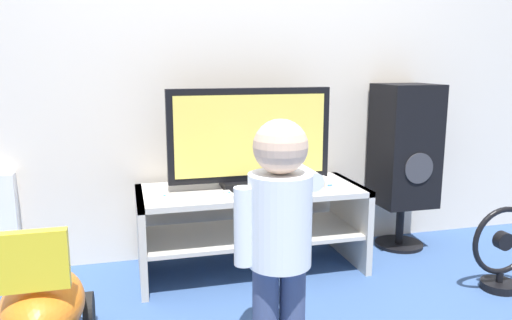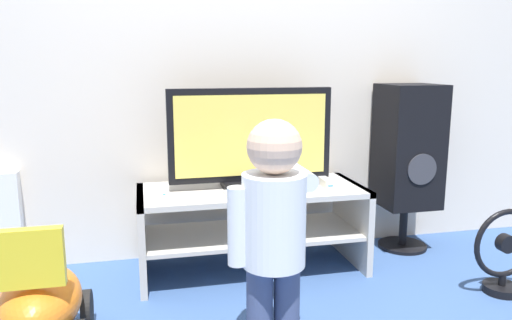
{
  "view_description": "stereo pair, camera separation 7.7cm",
  "coord_description": "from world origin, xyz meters",
  "views": [
    {
      "loc": [
        -0.66,
        -2.34,
        1.16
      ],
      "look_at": [
        0.0,
        0.16,
        0.66
      ],
      "focal_mm": 35.0,
      "sensor_mm": 36.0,
      "label": 1
    },
    {
      "loc": [
        -0.58,
        -2.36,
        1.16
      ],
      "look_at": [
        0.0,
        0.16,
        0.66
      ],
      "focal_mm": 35.0,
      "sensor_mm": 36.0,
      "label": 2
    }
  ],
  "objects": [
    {
      "name": "floor_fan",
      "position": [
        1.19,
        -0.32,
        0.2
      ],
      "size": [
        0.36,
        0.18,
        0.45
      ],
      "color": "black",
      "rests_on": "ground_plane"
    },
    {
      "name": "speaker_tower",
      "position": [
        1.01,
        0.38,
        0.64
      ],
      "size": [
        0.34,
        0.35,
        1.03
      ],
      "color": "black",
      "rests_on": "ground_plane"
    },
    {
      "name": "remote_primary",
      "position": [
        -0.48,
        0.14,
        0.49
      ],
      "size": [
        0.08,
        0.13,
        0.03
      ],
      "color": "white",
      "rests_on": "tv_stand"
    },
    {
      "name": "remote_secondary",
      "position": [
        -0.16,
        0.1,
        0.49
      ],
      "size": [
        0.05,
        0.13,
        0.03
      ],
      "color": "white",
      "rests_on": "tv_stand"
    },
    {
      "name": "ground_plane",
      "position": [
        0.0,
        0.0,
        0.0
      ],
      "size": [
        16.0,
        16.0,
        0.0
      ],
      "primitive_type": "plane",
      "color": "#38568C"
    },
    {
      "name": "ride_on_toy",
      "position": [
        -1.01,
        -0.35,
        0.21
      ],
      "size": [
        0.36,
        0.49,
        0.56
      ],
      "color": "orange",
      "rests_on": "ground_plane"
    },
    {
      "name": "game_console",
      "position": [
        0.41,
        0.2,
        0.5
      ],
      "size": [
        0.05,
        0.16,
        0.05
      ],
      "color": "white",
      "rests_on": "tv_stand"
    },
    {
      "name": "television",
      "position": [
        0.0,
        0.28,
        0.75
      ],
      "size": [
        0.9,
        0.2,
        0.55
      ],
      "color": "black",
      "rests_on": "tv_stand"
    },
    {
      "name": "tv_stand",
      "position": [
        0.0,
        0.26,
        0.32
      ],
      "size": [
        1.25,
        0.52,
        0.48
      ],
      "color": "beige",
      "rests_on": "ground_plane"
    },
    {
      "name": "wall_back",
      "position": [
        0.0,
        0.6,
        1.3
      ],
      "size": [
        10.0,
        0.06,
        2.6
      ],
      "color": "silver",
      "rests_on": "ground_plane"
    },
    {
      "name": "child",
      "position": [
        -0.1,
        -0.59,
        0.57
      ],
      "size": [
        0.37,
        0.53,
        0.96
      ],
      "color": "#3F4C72",
      "rests_on": "ground_plane"
    }
  ]
}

